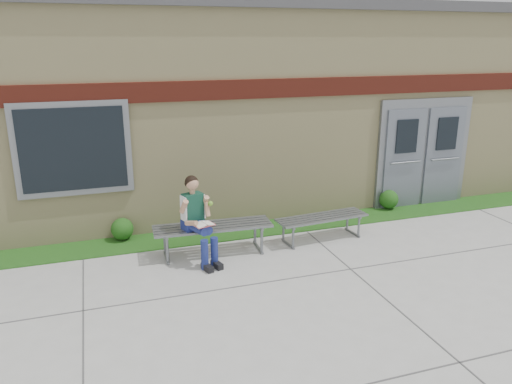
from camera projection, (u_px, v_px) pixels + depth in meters
name	position (u px, v px, depth m)	size (l,w,h in m)	color
ground	(305.00, 294.00, 7.09)	(80.00, 80.00, 0.00)	#9E9E99
grass_strip	(250.00, 230.00, 9.45)	(16.00, 0.80, 0.02)	#244913
school_building	(207.00, 99.00, 11.91)	(16.20, 6.22, 4.20)	beige
bench_left	(213.00, 232.00, 8.31)	(1.99, 0.65, 0.51)	slate
bench_right	(322.00, 222.00, 8.93)	(1.71, 0.61, 0.44)	slate
girl	(197.00, 217.00, 7.94)	(0.58, 0.85, 1.41)	navy
shrub_mid	(122.00, 229.00, 8.91)	(0.40, 0.40, 0.40)	#244913
shrub_east	(389.00, 199.00, 10.57)	(0.40, 0.40, 0.40)	#244913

